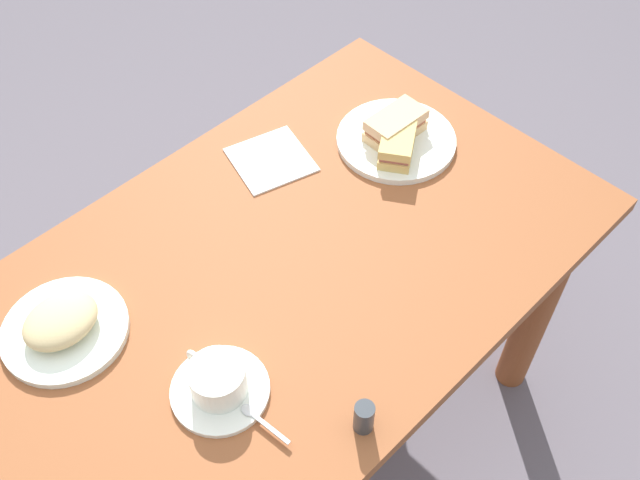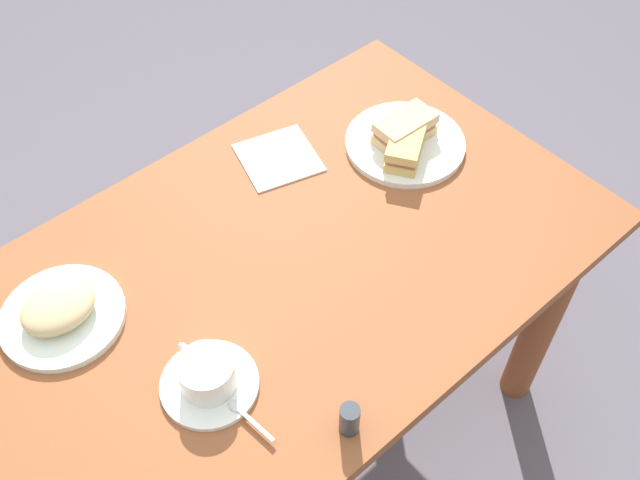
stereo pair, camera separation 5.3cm
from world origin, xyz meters
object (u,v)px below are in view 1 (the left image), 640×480
object	(u,v)px
sandwich_plate	(396,140)
napkin	(271,160)
coffee_saucer	(220,390)
side_plate	(65,330)
sandwich_front	(395,125)
spoon	(257,418)
salt_shaker	(364,417)
sandwich_back	(397,144)
dining_table	(264,325)
coffee_cup	(217,379)

from	to	relation	value
sandwich_plate	napkin	size ratio (longest dim) A/B	1.67
coffee_saucer	side_plate	size ratio (longest dim) A/B	0.75
sandwich_front	napkin	size ratio (longest dim) A/B	0.86
spoon	side_plate	world-z (taller)	spoon
salt_shaker	sandwich_plate	bearing A→B (deg)	-143.18
sandwich_back	coffee_saucer	distance (m)	0.62
sandwich_back	salt_shaker	world-z (taller)	sandwich_back
sandwich_front	side_plate	world-z (taller)	sandwich_front
sandwich_front	side_plate	size ratio (longest dim) A/B	0.60
dining_table	sandwich_plate	size ratio (longest dim) A/B	5.30
coffee_cup	sandwich_back	bearing A→B (deg)	-165.76
sandwich_front	side_plate	distance (m)	0.76
dining_table	napkin	size ratio (longest dim) A/B	8.84
sandwich_back	coffee_saucer	xyz separation A→B (m)	(0.60, 0.15, -0.03)
sandwich_back	napkin	size ratio (longest dim) A/B	0.86
dining_table	side_plate	distance (m)	0.37
coffee_cup	sandwich_front	bearing A→B (deg)	-163.32
napkin	salt_shaker	bearing A→B (deg)	61.11
coffee_cup	side_plate	world-z (taller)	coffee_cup
side_plate	napkin	size ratio (longest dim) A/B	1.43
napkin	salt_shaker	distance (m)	0.61
salt_shaker	spoon	bearing A→B (deg)	-47.73
coffee_saucer	side_plate	xyz separation A→B (m)	(0.11, -0.27, 0.00)
salt_shaker	sandwich_back	bearing A→B (deg)	-143.51
coffee_saucer	napkin	size ratio (longest dim) A/B	1.07
sandwich_back	coffee_cup	size ratio (longest dim) A/B	1.10
sandwich_plate	coffee_saucer	world-z (taller)	sandwich_plate
dining_table	coffee_cup	xyz separation A→B (m)	(0.19, 0.11, 0.18)
coffee_cup	salt_shaker	world-z (taller)	coffee_cup
salt_shaker	napkin	bearing A→B (deg)	-118.89
sandwich_plate	side_plate	bearing A→B (deg)	-6.56
coffee_saucer	salt_shaker	bearing A→B (deg)	120.52
sandwich_front	salt_shaker	world-z (taller)	sandwich_front
sandwich_plate	napkin	world-z (taller)	sandwich_plate
spoon	salt_shaker	size ratio (longest dim) A/B	1.62
coffee_saucer	spoon	distance (m)	0.08
coffee_saucer	salt_shaker	world-z (taller)	salt_shaker
spoon	salt_shaker	bearing A→B (deg)	132.27
sandwich_plate	spoon	xyz separation A→B (m)	(0.63, 0.26, 0.01)
salt_shaker	sandwich_front	bearing A→B (deg)	-142.77
sandwich_back	napkin	bearing A→B (deg)	-43.50
sandwich_plate	sandwich_front	bearing A→B (deg)	-109.91
coffee_saucer	spoon	bearing A→B (deg)	95.88
dining_table	sandwich_plate	bearing A→B (deg)	-171.22
dining_table	side_plate	bearing A→B (deg)	-27.28
spoon	napkin	size ratio (longest dim) A/B	0.66
dining_table	sandwich_back	world-z (taller)	sandwich_back
dining_table	salt_shaker	size ratio (longest dim) A/B	21.79
dining_table	coffee_cup	bearing A→B (deg)	31.38
dining_table	sandwich_back	distance (m)	0.45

